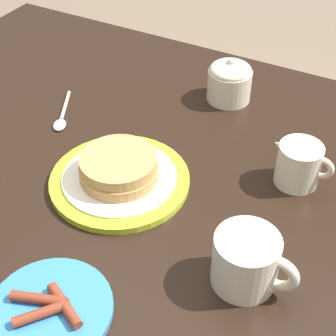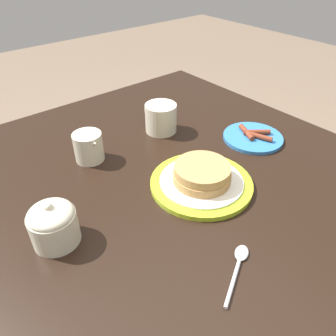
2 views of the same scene
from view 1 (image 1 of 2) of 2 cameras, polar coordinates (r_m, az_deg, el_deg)
name	(u,v)px [view 1 (image 1 of 2)]	position (r m, az deg, el deg)	size (l,w,h in m)	color
dining_table	(123,223)	(0.96, -5.01, -6.14)	(1.21, 0.96, 0.75)	black
pancake_plate	(119,174)	(0.85, -5.42, -0.68)	(0.23, 0.23, 0.06)	#AAC628
side_plate_bacon	(50,309)	(0.71, -12.92, -15.00)	(0.16, 0.16, 0.02)	#337AC6
coffee_mug	(248,261)	(0.70, 8.81, -10.16)	(0.12, 0.09, 0.08)	beige
creamer_pitcher	(298,164)	(0.86, 14.24, 0.48)	(0.11, 0.07, 0.08)	beige
sugar_bowl	(230,81)	(1.04, 6.85, 9.60)	(0.09, 0.09, 0.09)	beige
spoon	(62,117)	(1.02, -11.68, 5.54)	(0.08, 0.13, 0.01)	silver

